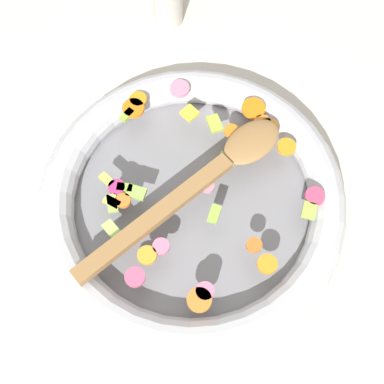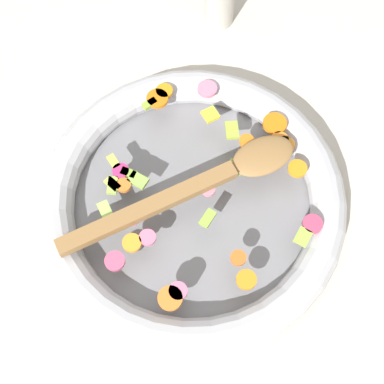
% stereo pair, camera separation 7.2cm
% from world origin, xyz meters
% --- Properties ---
extents(ground_plane, '(4.00, 4.00, 0.00)m').
position_xyz_m(ground_plane, '(0.00, 0.00, 0.00)').
color(ground_plane, beige).
extents(skillet, '(0.43, 0.43, 0.05)m').
position_xyz_m(skillet, '(0.00, 0.00, 0.02)').
color(skillet, slate).
rests_on(skillet, ground_plane).
extents(chopped_vegetables, '(0.31, 0.34, 0.01)m').
position_xyz_m(chopped_vegetables, '(-0.02, -0.01, 0.05)').
color(chopped_vegetables, orange).
rests_on(chopped_vegetables, skillet).
extents(wooden_spoon, '(0.35, 0.08, 0.01)m').
position_xyz_m(wooden_spoon, '(-0.02, -0.00, 0.06)').
color(wooden_spoon, olive).
rests_on(wooden_spoon, chopped_vegetables).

